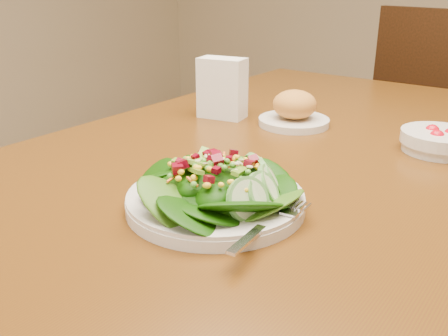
{
  "coord_description": "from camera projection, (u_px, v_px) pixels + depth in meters",
  "views": [
    {
      "loc": [
        0.43,
        -0.82,
        1.06
      ],
      "look_at": [
        0.04,
        -0.29,
        0.8
      ],
      "focal_mm": 40.0,
      "sensor_mm": 36.0,
      "label": 1
    }
  ],
  "objects": [
    {
      "name": "dining_table",
      "position": [
        295.0,
        193.0,
        1.0
      ],
      "size": [
        0.9,
        1.4,
        0.75
      ],
      "color": "#4F2E0A",
      "rests_on": "ground_plane"
    },
    {
      "name": "chair_far",
      "position": [
        438.0,
        132.0,
        1.87
      ],
      "size": [
        0.52,
        0.52,
        0.95
      ],
      "rotation": [
        0.0,
        0.0,
        2.93
      ],
      "color": "black",
      "rests_on": "ground_plane"
    },
    {
      "name": "salad_plate",
      "position": [
        221.0,
        192.0,
        0.69
      ],
      "size": [
        0.26,
        0.25,
        0.07
      ],
      "rotation": [
        0.0,
        0.0,
        -0.22
      ],
      "color": "silver",
      "rests_on": "dining_table"
    },
    {
      "name": "napkin_holder",
      "position": [
        222.0,
        86.0,
        1.12
      ],
      "size": [
        0.11,
        0.08,
        0.14
      ],
      "rotation": [
        0.0,
        0.0,
        0.19
      ],
      "color": "white",
      "rests_on": "dining_table"
    },
    {
      "name": "bread_plate",
      "position": [
        294.0,
        111.0,
        1.08
      ],
      "size": [
        0.15,
        0.15,
        0.08
      ],
      "color": "silver",
      "rests_on": "dining_table"
    },
    {
      "name": "tomato_bowl",
      "position": [
        439.0,
        141.0,
        0.92
      ],
      "size": [
        0.14,
        0.14,
        0.05
      ],
      "color": "silver",
      "rests_on": "dining_table"
    }
  ]
}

